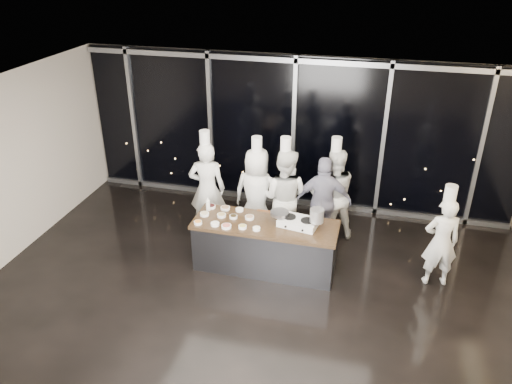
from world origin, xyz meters
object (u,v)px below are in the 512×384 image
at_px(stove, 298,222).
at_px(chef_right, 333,194).
at_px(chef_side, 441,241).
at_px(stock_pot, 317,215).
at_px(chef_far_left, 207,188).
at_px(frying_pan, 279,213).
at_px(demo_counter, 265,245).
at_px(guest, 323,202).
at_px(chef_left, 257,194).
at_px(chef_center, 284,197).

xyz_separation_m(stove, chef_right, (0.43, 1.28, -0.05)).
bearing_deg(chef_side, stock_pot, -4.88).
bearing_deg(chef_far_left, stove, 144.65).
bearing_deg(chef_side, frying_pan, -8.39).
height_order(demo_counter, guest, guest).
bearing_deg(chef_right, chef_side, 125.77).
bearing_deg(chef_side, chef_far_left, -20.42).
distance_m(demo_counter, stove, 0.75).
bearing_deg(stove, frying_pan, -177.89).
distance_m(demo_counter, guest, 1.42).
distance_m(chef_left, chef_right, 1.43).
relative_size(demo_counter, chef_far_left, 1.16).
relative_size(frying_pan, chef_right, 0.28).
relative_size(stove, chef_far_left, 0.33).
bearing_deg(chef_side, chef_center, -25.69).
xyz_separation_m(stove, chef_far_left, (-1.90, 0.83, -0.00)).
xyz_separation_m(chef_far_left, chef_center, (1.48, 0.05, -0.01)).
bearing_deg(frying_pan, stove, 2.11).
xyz_separation_m(demo_counter, stock_pot, (0.86, 0.03, 0.70)).
xyz_separation_m(chef_center, guest, (0.71, 0.11, -0.07)).
height_order(chef_far_left, chef_right, chef_far_left).
bearing_deg(guest, chef_right, -122.52).
distance_m(demo_counter, chef_far_left, 1.70).
xyz_separation_m(stove, chef_left, (-0.94, 0.91, -0.04)).
height_order(demo_counter, chef_left, chef_left).
bearing_deg(chef_side, guest, -33.10).
bearing_deg(stove, chef_far_left, 166.08).
xyz_separation_m(frying_pan, chef_side, (2.65, 0.18, -0.25)).
height_order(frying_pan, chef_right, chef_right).
relative_size(frying_pan, stock_pot, 2.48).
xyz_separation_m(stove, stock_pot, (0.31, -0.04, 0.19)).
distance_m(stock_pot, chef_right, 1.35).
height_order(demo_counter, chef_right, chef_right).
distance_m(chef_center, chef_right, 0.94).
distance_m(chef_left, chef_side, 3.33).
distance_m(stove, chef_left, 1.31).
distance_m(guest, chef_side, 2.16).
distance_m(demo_counter, stock_pot, 1.11).
height_order(demo_counter, frying_pan, frying_pan).
bearing_deg(frying_pan, chef_center, 105.00).
bearing_deg(chef_center, chef_side, 173.60).
distance_m(chef_far_left, chef_side, 4.26).
bearing_deg(stock_pot, stove, 173.24).
height_order(stock_pot, guest, guest).
bearing_deg(chef_far_left, chef_right, 179.31).
distance_m(frying_pan, chef_side, 2.67).
distance_m(chef_far_left, chef_right, 2.38).
bearing_deg(chef_far_left, chef_center, 170.06).
xyz_separation_m(demo_counter, frying_pan, (0.21, 0.11, 0.61)).
bearing_deg(chef_far_left, demo_counter, 134.64).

